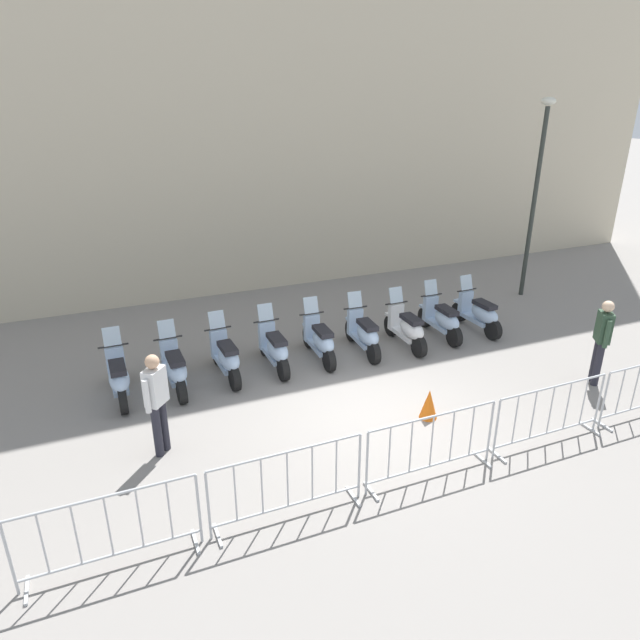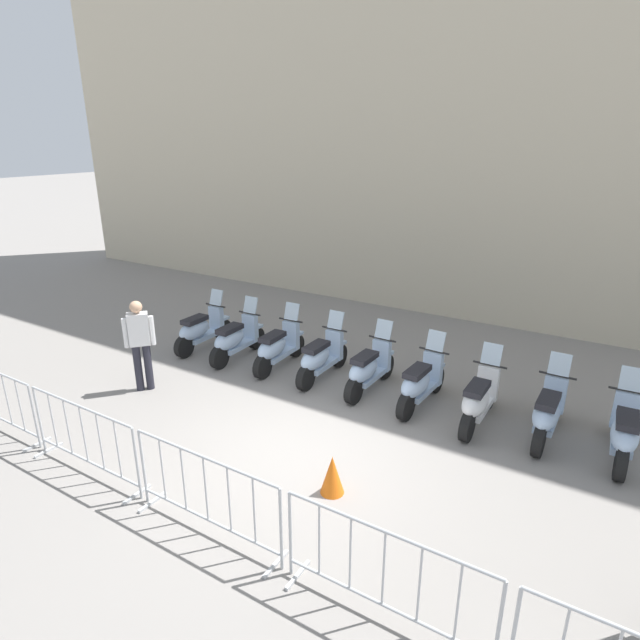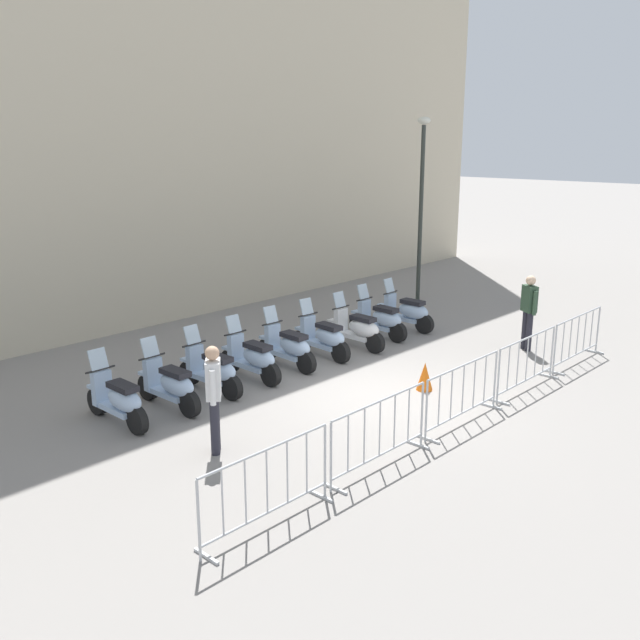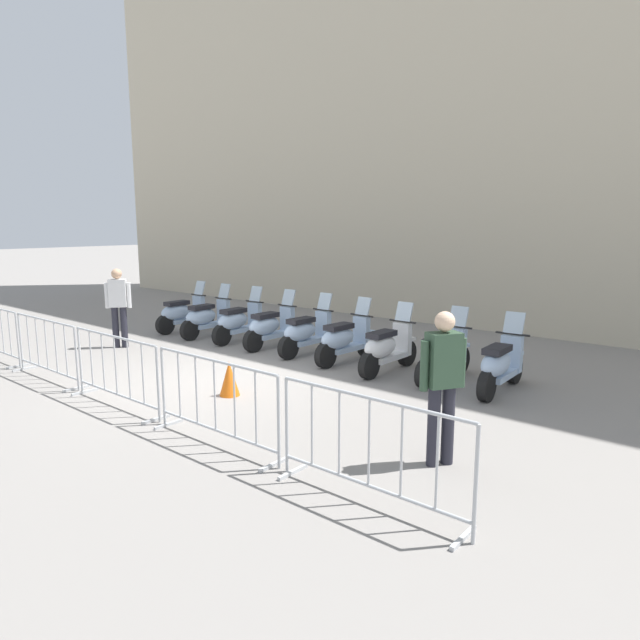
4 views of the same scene
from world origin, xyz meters
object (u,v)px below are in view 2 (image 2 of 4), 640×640
(motorcycle_5, at_px, (420,383))
(motorcycle_6, at_px, (479,400))
(barrier_segment_3, at_px, (383,576))
(traffic_cone, at_px, (332,475))
(motorcycle_1, at_px, (236,339))
(motorcycle_4, at_px, (369,369))
(motorcycle_7, at_px, (548,413))
(motorcycle_0, at_px, (201,330))
(officer_near_row_end, at_px, (140,340))
(motorcycle_3, at_px, (321,358))
(motorcycle_2, at_px, (278,347))
(barrier_segment_1, at_px, (85,440))
(barrier_segment_2, at_px, (206,495))
(motorcycle_8, at_px, (624,432))

(motorcycle_5, distance_m, motorcycle_6, 1.03)
(barrier_segment_3, distance_m, traffic_cone, 1.97)
(barrier_segment_3, bearing_deg, motorcycle_1, 135.65)
(motorcycle_4, xyz_separation_m, motorcycle_7, (3.05, -0.34, 0.00))
(motorcycle_0, bearing_deg, motorcycle_1, -8.59)
(motorcycle_7, height_order, officer_near_row_end, officer_near_row_end)
(motorcycle_3, distance_m, motorcycle_7, 4.09)
(motorcycle_4, bearing_deg, motorcycle_0, 174.71)
(motorcycle_2, height_order, barrier_segment_1, motorcycle_2)
(motorcycle_2, bearing_deg, motorcycle_0, 175.13)
(motorcycle_5, bearing_deg, barrier_segment_3, -80.09)
(motorcycle_3, distance_m, motorcycle_6, 3.07)
(motorcycle_7, bearing_deg, motorcycle_0, 174.21)
(motorcycle_5, bearing_deg, barrier_segment_1, -134.25)
(motorcycle_1, height_order, barrier_segment_2, motorcycle_1)
(barrier_segment_1, bearing_deg, barrier_segment_3, -6.42)
(motorcycle_8, relative_size, barrier_segment_2, 0.80)
(motorcycle_2, xyz_separation_m, motorcycle_4, (2.03, -0.20, 0.00))
(motorcycle_3, xyz_separation_m, motorcycle_6, (3.03, -0.48, 0.00))
(motorcycle_0, bearing_deg, motorcycle_3, -5.15)
(barrier_segment_1, distance_m, traffic_cone, 3.44)
(motorcycle_4, bearing_deg, motorcycle_1, 175.81)
(motorcycle_1, relative_size, barrier_segment_2, 0.80)
(barrier_segment_1, xyz_separation_m, barrier_segment_2, (2.23, -0.25, 0.00))
(officer_near_row_end, bearing_deg, barrier_segment_2, -37.41)
(motorcycle_0, distance_m, motorcycle_4, 4.08)
(traffic_cone, bearing_deg, motorcycle_8, 35.05)
(motorcycle_1, height_order, barrier_segment_1, motorcycle_1)
(motorcycle_2, height_order, motorcycle_6, same)
(motorcycle_7, relative_size, barrier_segment_1, 0.80)
(officer_near_row_end, bearing_deg, motorcycle_2, 46.34)
(motorcycle_3, relative_size, barrier_segment_1, 0.80)
(motorcycle_2, relative_size, barrier_segment_2, 0.80)
(officer_near_row_end, bearing_deg, motorcycle_3, 32.34)
(traffic_cone, bearing_deg, motorcycle_1, 138.82)
(motorcycle_1, bearing_deg, officer_near_row_end, -111.92)
(motorcycle_4, bearing_deg, barrier_segment_2, -96.38)
(motorcycle_4, xyz_separation_m, barrier_segment_3, (1.76, -4.48, 0.07))
(motorcycle_6, relative_size, motorcycle_7, 1.00)
(motorcycle_6, height_order, barrier_segment_2, motorcycle_6)
(motorcycle_0, xyz_separation_m, motorcycle_2, (2.04, -0.17, 0.00))
(motorcycle_4, bearing_deg, motorcycle_3, 174.27)
(motorcycle_8, height_order, barrier_segment_3, motorcycle_8)
(motorcycle_0, height_order, barrier_segment_3, motorcycle_0)
(motorcycle_1, relative_size, officer_near_row_end, 1.00)
(motorcycle_2, bearing_deg, motorcycle_6, -8.13)
(motorcycle_1, bearing_deg, barrier_segment_2, -59.92)
(motorcycle_6, bearing_deg, motorcycle_5, 168.34)
(motorcycle_5, bearing_deg, traffic_cone, -99.14)
(motorcycle_2, relative_size, motorcycle_7, 1.00)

